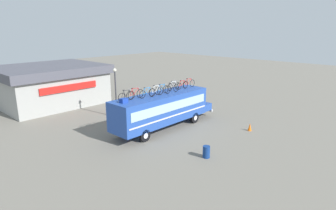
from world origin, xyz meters
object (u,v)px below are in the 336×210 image
object	(u,v)px
rooftop_bicycle_5	(162,90)
rooftop_bicycle_8	(182,85)
rooftop_bicycle_9	(189,84)
traffic_cone	(250,127)
rooftop_bicycle_2	(135,94)
bus	(163,108)
rooftop_bicycle_7	(174,86)
trash_bin	(206,152)
street_lamp	(116,88)
rooftop_bicycle_1	(126,96)
rooftop_bicycle_4	(156,91)
rooftop_bicycle_6	(172,88)
luggage_bag_1	(124,100)
rooftop_bicycle_3	(147,93)

from	to	relation	value
rooftop_bicycle_5	rooftop_bicycle_8	size ratio (longest dim) A/B	1.03
rooftop_bicycle_9	traffic_cone	xyz separation A→B (m)	(1.13, -6.07, -3.24)
rooftop_bicycle_2	rooftop_bicycle_5	bearing A→B (deg)	-6.93
bus	rooftop_bicycle_8	size ratio (longest dim) A/B	6.92
rooftop_bicycle_7	trash_bin	bearing A→B (deg)	-121.06
rooftop_bicycle_8	street_lamp	distance (m)	6.70
rooftop_bicycle_1	rooftop_bicycle_4	xyz separation A→B (m)	(2.78, -0.55, 0.01)
trash_bin	rooftop_bicycle_4	bearing A→B (deg)	77.86
rooftop_bicycle_9	rooftop_bicycle_6	bearing A→B (deg)	-173.73
luggage_bag_1	rooftop_bicycle_6	bearing A→B (deg)	-3.90
trash_bin	rooftop_bicycle_9	bearing A→B (deg)	47.57
rooftop_bicycle_8	luggage_bag_1	bearing A→B (deg)	-179.75
rooftop_bicycle_6	rooftop_bicycle_2	bearing A→B (deg)	170.04
bus	rooftop_bicycle_5	world-z (taller)	rooftop_bicycle_5
luggage_bag_1	rooftop_bicycle_6	size ratio (longest dim) A/B	0.30
street_lamp	rooftop_bicycle_8	bearing A→B (deg)	-57.79
rooftop_bicycle_7	rooftop_bicycle_9	world-z (taller)	rooftop_bicycle_9
trash_bin	street_lamp	distance (m)	12.56
rooftop_bicycle_1	rooftop_bicycle_3	world-z (taller)	rooftop_bicycle_1
bus	trash_bin	size ratio (longest dim) A/B	13.11
rooftop_bicycle_7	street_lamp	size ratio (longest dim) A/B	0.33
bus	rooftop_bicycle_1	world-z (taller)	rooftop_bicycle_1
luggage_bag_1	rooftop_bicycle_3	size ratio (longest dim) A/B	0.32
rooftop_bicycle_7	traffic_cone	bearing A→B (deg)	-65.43
rooftop_bicycle_3	traffic_cone	world-z (taller)	rooftop_bicycle_3
rooftop_bicycle_4	rooftop_bicycle_6	world-z (taller)	rooftop_bicycle_4
luggage_bag_1	trash_bin	xyz separation A→B (m)	(1.97, -6.51, -2.93)
rooftop_bicycle_6	rooftop_bicycle_7	size ratio (longest dim) A/B	1.09
bus	street_lamp	distance (m)	5.92
rooftop_bicycle_6	rooftop_bicycle_9	xyz separation A→B (m)	(2.75, 0.30, 0.00)
rooftop_bicycle_1	street_lamp	size ratio (longest dim) A/B	0.34
rooftop_bicycle_2	rooftop_bicycle_3	size ratio (longest dim) A/B	1.04
luggage_bag_1	rooftop_bicycle_8	xyz separation A→B (m)	(7.00, 0.03, 0.19)
rooftop_bicycle_5	rooftop_bicycle_7	xyz separation A→B (m)	(1.90, 0.33, -0.01)
rooftop_bicycle_6	rooftop_bicycle_9	world-z (taller)	rooftop_bicycle_9
bus	rooftop_bicycle_3	size ratio (longest dim) A/B	6.49
rooftop_bicycle_5	traffic_cone	world-z (taller)	rooftop_bicycle_5
luggage_bag_1	traffic_cone	size ratio (longest dim) A/B	0.81
rooftop_bicycle_5	rooftop_bicycle_9	distance (m)	3.71
rooftop_bicycle_8	rooftop_bicycle_7	bearing A→B (deg)	163.56
rooftop_bicycle_5	trash_bin	bearing A→B (deg)	-108.80
rooftop_bicycle_5	rooftop_bicycle_6	world-z (taller)	rooftop_bicycle_6
rooftop_bicycle_1	rooftop_bicycle_9	size ratio (longest dim) A/B	0.94
rooftop_bicycle_7	rooftop_bicycle_9	distance (m)	1.84
rooftop_bicycle_4	rooftop_bicycle_7	bearing A→B (deg)	10.52
rooftop_bicycle_6	traffic_cone	bearing A→B (deg)	-56.07
rooftop_bicycle_1	rooftop_bicycle_8	size ratio (longest dim) A/B	1.03
bus	trash_bin	xyz separation A→B (m)	(-2.26, -6.44, -1.46)
rooftop_bicycle_2	rooftop_bicycle_3	distance (m)	1.07
traffic_cone	bus	bearing A→B (deg)	128.35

